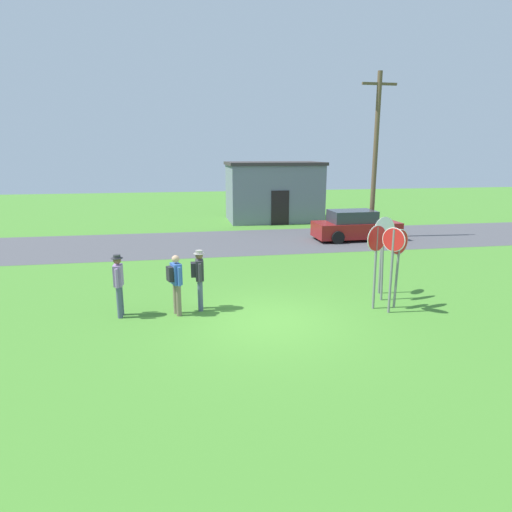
# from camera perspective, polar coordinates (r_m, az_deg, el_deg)

# --- Properties ---
(ground_plane) EXTENTS (80.00, 80.00, 0.00)m
(ground_plane) POSITION_cam_1_polar(r_m,az_deg,el_deg) (11.92, 1.60, -8.44)
(ground_plane) COLOR #47842D
(street_asphalt) EXTENTS (60.00, 6.40, 0.01)m
(street_asphalt) POSITION_cam_1_polar(r_m,az_deg,el_deg) (22.19, -4.04, 1.79)
(street_asphalt) COLOR #4C4C51
(street_asphalt) RESTS_ON ground
(building_background) EXTENTS (6.04, 4.02, 3.77)m
(building_background) POSITION_cam_1_polar(r_m,az_deg,el_deg) (29.15, 2.27, 8.30)
(building_background) COLOR slate
(building_background) RESTS_ON ground
(utility_pole) EXTENTS (1.80, 0.24, 8.25)m
(utility_pole) POSITION_cam_1_polar(r_m,az_deg,el_deg) (23.89, 15.09, 12.59)
(utility_pole) COLOR brown
(utility_pole) RESTS_ON ground
(parked_car_on_street) EXTENTS (4.33, 2.07, 1.51)m
(parked_car_on_street) POSITION_cam_1_polar(r_m,az_deg,el_deg) (23.27, 12.62, 3.75)
(parked_car_on_street) COLOR maroon
(parked_car_on_street) RESTS_ON ground
(stop_sign_low_front) EXTENTS (0.46, 0.49, 2.31)m
(stop_sign_low_front) POSITION_cam_1_polar(r_m,az_deg,el_deg) (14.36, 15.82, 1.28)
(stop_sign_low_front) COLOR slate
(stop_sign_low_front) RESTS_ON ground
(stop_sign_leaning_right) EXTENTS (0.83, 0.35, 2.55)m
(stop_sign_leaning_right) POSITION_cam_1_polar(r_m,az_deg,el_deg) (13.69, 16.07, 1.64)
(stop_sign_leaning_right) COLOR slate
(stop_sign_leaning_right) RESTS_ON ground
(stop_sign_far_back) EXTENTS (0.71, 0.32, 2.43)m
(stop_sign_far_back) POSITION_cam_1_polar(r_m,az_deg,el_deg) (12.86, 15.19, 0.50)
(stop_sign_far_back) COLOR slate
(stop_sign_far_back) RESTS_ON ground
(stop_sign_rear_left) EXTENTS (0.69, 0.32, 2.31)m
(stop_sign_rear_left) POSITION_cam_1_polar(r_m,az_deg,el_deg) (13.12, 17.83, 0.16)
(stop_sign_rear_left) COLOR slate
(stop_sign_rear_left) RESTS_ON ground
(stop_sign_leaning_left) EXTENTS (0.40, 0.55, 2.42)m
(stop_sign_leaning_left) POSITION_cam_1_polar(r_m,az_deg,el_deg) (12.65, 17.13, -0.03)
(stop_sign_leaning_left) COLOR slate
(stop_sign_leaning_left) RESTS_ON ground
(person_in_dark_shirt) EXTENTS (0.44, 0.54, 1.69)m
(person_in_dark_shirt) POSITION_cam_1_polar(r_m,az_deg,el_deg) (12.30, -10.28, -3.12)
(person_in_dark_shirt) COLOR #7A6B56
(person_in_dark_shirt) RESTS_ON ground
(person_on_left) EXTENTS (0.31, 0.57, 1.74)m
(person_on_left) POSITION_cam_1_polar(r_m,az_deg,el_deg) (12.53, -17.24, -3.20)
(person_on_left) COLOR #4C5670
(person_on_left) RESTS_ON ground
(person_with_sunhat) EXTENTS (0.40, 0.57, 1.74)m
(person_with_sunhat) POSITION_cam_1_polar(r_m,az_deg,el_deg) (12.58, -7.35, -2.51)
(person_with_sunhat) COLOR #4C5670
(person_with_sunhat) RESTS_ON ground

